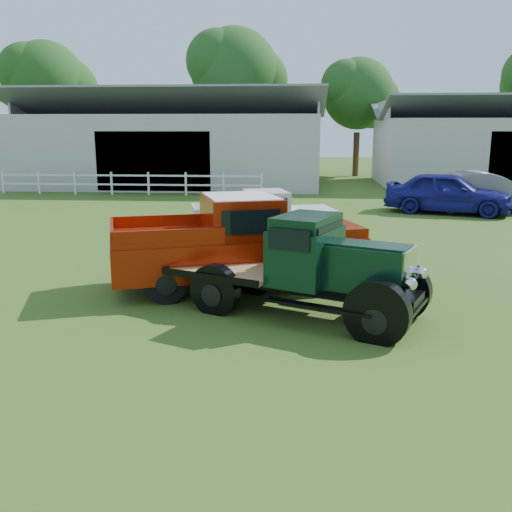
# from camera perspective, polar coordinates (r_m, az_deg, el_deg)

# --- Properties ---
(ground) EXTENTS (120.00, 120.00, 0.00)m
(ground) POSITION_cam_1_polar(r_m,az_deg,el_deg) (10.34, -1.65, -7.14)
(ground) COLOR #3F561C
(shed_left) EXTENTS (18.80, 10.20, 5.60)m
(shed_left) POSITION_cam_1_polar(r_m,az_deg,el_deg) (36.57, -8.36, 11.52)
(shed_left) COLOR #9D9D9D
(shed_left) RESTS_ON ground
(fence_rail) EXTENTS (14.20, 0.16, 1.20)m
(fence_rail) POSITION_cam_1_polar(r_m,az_deg,el_deg) (31.15, -12.48, 7.10)
(fence_rail) COLOR white
(fence_rail) RESTS_ON ground
(tree_a) EXTENTS (6.30, 6.30, 10.50)m
(tree_a) POSITION_cam_1_polar(r_m,az_deg,el_deg) (46.76, -20.15, 14.14)
(tree_a) COLOR #1B4C18
(tree_a) RESTS_ON ground
(tree_b) EXTENTS (6.90, 6.90, 11.50)m
(tree_b) POSITION_cam_1_polar(r_m,az_deg,el_deg) (44.01, -2.14, 15.67)
(tree_b) COLOR #1B4C18
(tree_b) RESTS_ON ground
(tree_c) EXTENTS (5.40, 5.40, 9.00)m
(tree_c) POSITION_cam_1_polar(r_m,az_deg,el_deg) (42.85, 10.12, 13.90)
(tree_c) COLOR #1B4C18
(tree_c) RESTS_ON ground
(vintage_flatbed) EXTENTS (5.23, 3.73, 1.93)m
(vintage_flatbed) POSITION_cam_1_polar(r_m,az_deg,el_deg) (10.84, 4.52, -0.92)
(vintage_flatbed) COLOR black
(vintage_flatbed) RESTS_ON ground
(red_pickup) EXTENTS (6.09, 3.89, 2.08)m
(red_pickup) POSITION_cam_1_polar(r_m,az_deg,el_deg) (12.70, -1.97, 1.49)
(red_pickup) COLOR maroon
(red_pickup) RESTS_ON ground
(white_pickup) EXTENTS (4.72, 2.78, 1.63)m
(white_pickup) POSITION_cam_1_polar(r_m,az_deg,el_deg) (17.24, 0.72, 3.75)
(white_pickup) COLOR silver
(white_pickup) RESTS_ON ground
(misc_car_blue) EXTENTS (5.45, 3.60, 1.72)m
(misc_car_blue) POSITION_cam_1_polar(r_m,az_deg,el_deg) (25.07, 18.66, 6.02)
(misc_car_blue) COLOR navy
(misc_car_blue) RESTS_ON ground
(misc_car_grey) EXTENTS (5.10, 1.78, 1.68)m
(misc_car_grey) POSITION_cam_1_polar(r_m,az_deg,el_deg) (26.23, 21.89, 6.00)
(misc_car_grey) COLOR slate
(misc_car_grey) RESTS_ON ground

